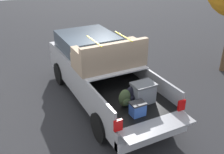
# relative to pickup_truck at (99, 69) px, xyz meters

# --- Properties ---
(ground_plane) EXTENTS (40.00, 40.00, 0.00)m
(ground_plane) POSITION_rel_pickup_truck_xyz_m (-0.35, 0.00, -0.97)
(ground_plane) COLOR #262628
(pickup_truck) EXTENTS (6.05, 2.06, 2.23)m
(pickup_truck) POSITION_rel_pickup_truck_xyz_m (0.00, 0.00, 0.00)
(pickup_truck) COLOR gray
(pickup_truck) RESTS_ON ground_plane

